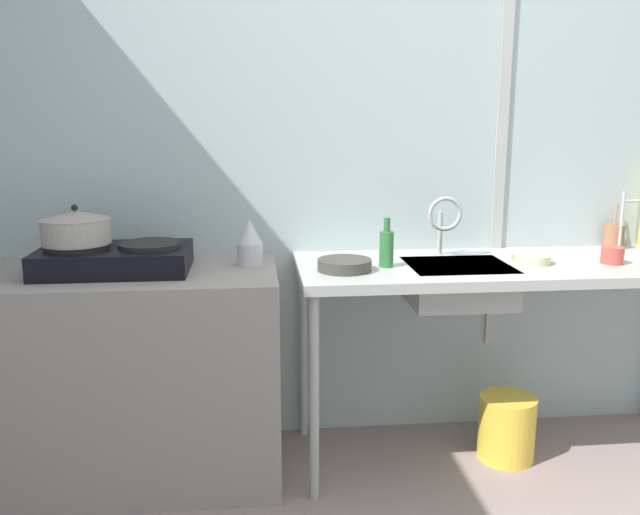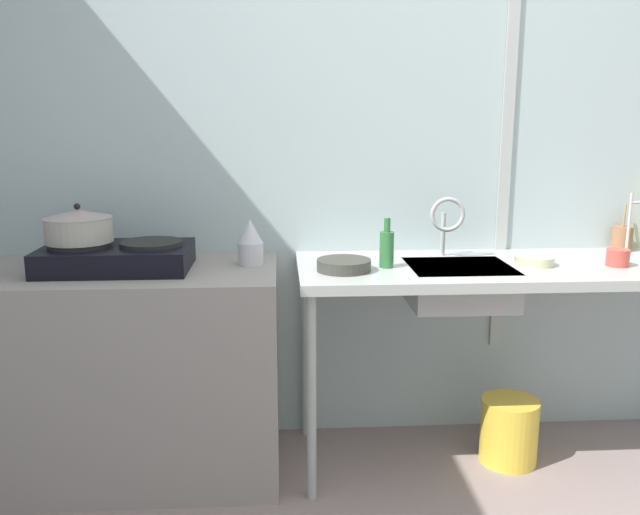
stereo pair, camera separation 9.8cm
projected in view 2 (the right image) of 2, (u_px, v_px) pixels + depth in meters
wall_back at (421, 140)px, 2.86m from camera, size 4.81×0.10×2.65m
wall_metal_strip at (509, 108)px, 2.79m from camera, size 0.05×0.01×2.12m
counter_concrete at (116, 372)px, 2.62m from camera, size 1.30×0.60×0.84m
counter_sink at (515, 278)px, 2.65m from camera, size 1.75×0.60×0.84m
stove at (117, 257)px, 2.52m from camera, size 0.56×0.35×0.11m
pot_on_left_burner at (78, 226)px, 2.49m from camera, size 0.26×0.26×0.15m
percolator at (250, 242)px, 2.60m from camera, size 0.10×0.10×0.19m
sink_basin at (459, 285)px, 2.61m from camera, size 0.40×0.35×0.15m
faucet at (447, 218)px, 2.71m from camera, size 0.15×0.08×0.26m
frying_pan at (344, 265)px, 2.51m from camera, size 0.21×0.21×0.04m
cup_by_rack at (618, 258)px, 2.59m from camera, size 0.09×0.09×0.07m
small_bowl_on_drainboard at (534, 261)px, 2.61m from camera, size 0.15×0.15×0.04m
bottle_by_sink at (387, 248)px, 2.56m from camera, size 0.06×0.06×0.20m
utensil_jar at (622, 238)px, 2.89m from camera, size 0.09×0.09×0.20m
bucket_on_floor at (509, 431)px, 2.74m from camera, size 0.24×0.24×0.27m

